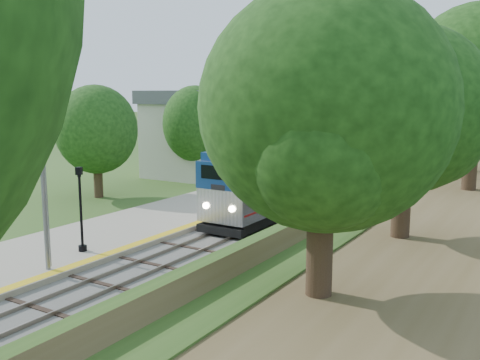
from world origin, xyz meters
The scene contains 10 objects.
trackbed centered at (2.00, 60.00, 0.07)m, with size 9.50×170.00×0.28m.
platform centered at (-5.20, 16.00, 0.19)m, with size 6.40×68.00×0.38m, color gray.
yellow_stripe centered at (-2.35, 16.00, 0.39)m, with size 0.55×68.00×0.01m, color gold.
station_building centered at (-14.00, 30.00, 4.09)m, with size 8.60×6.60×8.00m.
signal_gantry centered at (2.47, 54.99, 4.82)m, with size 8.40×0.38×6.20m.
trees_behind_platform centered at (-11.17, 20.67, 4.53)m, with size 7.82×53.32×7.21m.
train centered at (0.00, 71.36, 2.23)m, with size 2.95×118.16×4.33m.
lamppost_far centered at (-3.68, 7.21, 2.18)m, with size 0.40×0.40×4.02m.
signal_platform centered at (-2.90, 4.60, 4.20)m, with size 0.36×0.29×6.22m.
signal_farside centered at (6.20, 22.29, 4.36)m, with size 0.38×0.30×6.94m.
Camera 1 is at (15.49, -9.74, 7.79)m, focal length 40.00 mm.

